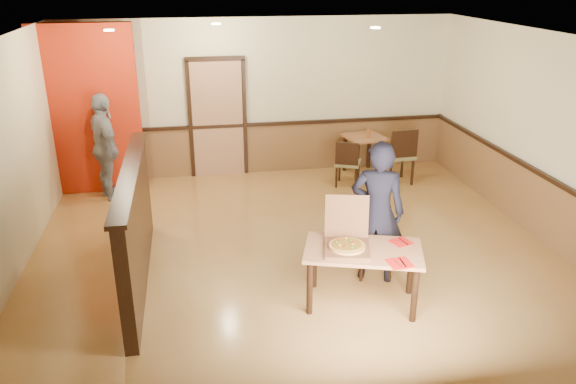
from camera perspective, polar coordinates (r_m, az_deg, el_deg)
name	(u,v)px	position (r m, az deg, el deg)	size (l,w,h in m)	color
floor	(298,258)	(7.47, 1.01, -6.72)	(7.00, 7.00, 0.00)	tan
ceiling	(300,41)	(6.61, 1.18, 15.13)	(7.00, 7.00, 0.00)	black
wall_back	(261,98)	(10.26, -2.74, 9.55)	(7.00, 7.00, 0.00)	beige
wall_right	(556,143)	(8.31, 25.57, 4.51)	(7.00, 7.00, 0.00)	beige
wainscot_back	(262,149)	(10.47, -2.63, 4.43)	(7.00, 0.04, 0.90)	brown
chair_rail_back	(262,124)	(10.32, -2.66, 6.89)	(7.00, 0.06, 0.06)	black
wainscot_right	(542,209)	(8.59, 24.40, -1.54)	(0.04, 7.00, 0.90)	brown
chair_rail_right	(546,177)	(8.42, 24.77, 1.39)	(0.06, 7.00, 0.06)	black
back_door	(218,119)	(10.23, -7.16, 7.36)	(0.90, 0.06, 2.10)	tan
booth_partition	(136,225)	(6.89, -15.19, -3.28)	(0.20, 3.10, 1.44)	black
red_accent_panel	(90,111)	(9.82, -19.51, 7.79)	(1.60, 0.20, 2.78)	#B9250D
spot_a	(109,30)	(8.34, -17.73, 15.39)	(0.14, 0.14, 0.02)	#F6E7AC
spot_b	(216,24)	(8.99, -7.31, 16.59)	(0.14, 0.14, 0.02)	#F6E7AC
spot_c	(375,28)	(8.42, 8.86, 16.17)	(0.14, 0.14, 0.02)	#F6E7AC
main_table	(363,258)	(6.32, 7.62, -6.61)	(1.45, 1.09, 0.69)	#C07D51
diner_chair	(374,238)	(7.03, 8.77, -4.67)	(0.49, 0.49, 0.85)	olive
side_chair_left	(348,162)	(9.78, 6.08, 3.10)	(0.54, 0.54, 0.83)	olive
side_chair_right	(400,153)	(10.02, 11.27, 3.86)	(0.54, 0.54, 1.02)	olive
side_table	(364,145)	(10.44, 7.71, 4.76)	(0.78, 0.78, 0.72)	#C07D51
diner	(377,212)	(6.73, 9.05, -2.04)	(0.64, 0.42, 1.76)	black
passerby	(106,147)	(9.55, -18.04, 4.34)	(1.03, 0.43, 1.76)	gray
pizza_box	(347,242)	(6.24, 6.00, -5.12)	(0.61, 0.68, 0.52)	brown
pizza	(347,246)	(6.20, 6.02, -5.48)	(0.40, 0.40, 0.03)	#D89A4E
napkin_near	(400,263)	(6.04, 11.28, -7.10)	(0.26, 0.26, 0.01)	red
napkin_far	(401,242)	(6.48, 11.40, -5.00)	(0.27, 0.27, 0.01)	red
condiment	(368,134)	(10.27, 8.17, 5.90)	(0.06, 0.06, 0.15)	#9C4E1C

